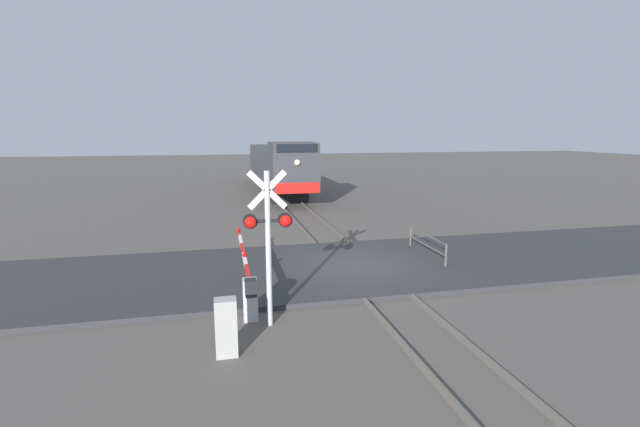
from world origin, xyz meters
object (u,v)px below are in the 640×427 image
locomotive (277,165)px  crossing_gate (247,278)px  crossing_signal (268,232)px  utility_cabinet (226,328)px  guard_railing (427,243)px

locomotive → crossing_gate: size_ratio=2.75×
crossing_signal → crossing_gate: crossing_signal is taller
utility_cabinet → locomotive: bearing=80.1°
locomotive → crossing_gate: locomotive is taller
utility_cabinet → guard_railing: (7.53, 5.81, -0.01)m
crossing_signal → guard_railing: size_ratio=1.29×
locomotive → utility_cabinet: (-4.56, -26.16, -1.49)m
locomotive → guard_railing: (2.97, -20.35, -1.50)m
locomotive → utility_cabinet: locomotive is taller
utility_cabinet → guard_railing: size_ratio=0.43×
crossing_signal → crossing_gate: bearing=106.5°
locomotive → crossing_gate: (-3.93, -23.35, -1.37)m
locomotive → crossing_signal: locomotive is taller
crossing_signal → guard_railing: bearing=35.0°
locomotive → crossing_signal: size_ratio=4.90×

